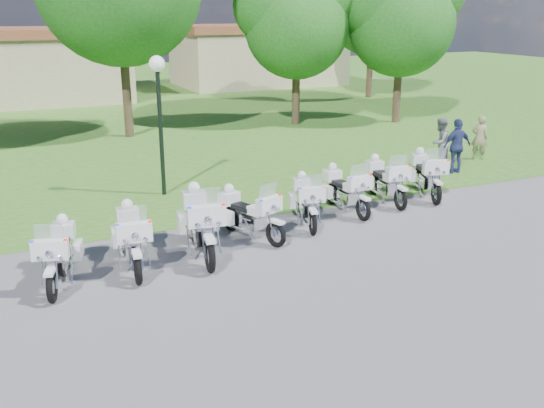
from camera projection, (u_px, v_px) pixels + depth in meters
name	position (u px, v px, depth m)	size (l,w,h in m)	color
ground	(331.00, 256.00, 13.17)	(100.00, 100.00, 0.00)	#5E5E64
grass_lawn	(110.00, 98.00, 36.59)	(100.00, 48.00, 0.01)	#2C6720
motorcycle_0	(59.00, 253.00, 11.75)	(1.06, 2.10, 1.44)	black
motorcycle_1	(132.00, 237.00, 12.48)	(0.89, 2.27, 1.52)	black
motorcycle_2	(201.00, 222.00, 13.12)	(1.07, 2.54, 1.71)	black
motorcycle_3	(248.00, 213.00, 14.08)	(1.18, 2.03, 1.43)	black
motorcycle_4	(306.00, 200.00, 15.05)	(1.08, 2.06, 1.42)	black
motorcycle_5	(345.00, 189.00, 15.95)	(0.71, 2.12, 1.42)	black
motorcycle_6	(385.00, 180.00, 16.79)	(0.87, 2.17, 1.46)	black
motorcycle_7	(426.00, 173.00, 17.32)	(1.23, 2.18, 1.53)	black
lamp_post	(158.00, 91.00, 16.61)	(0.44, 0.44, 3.93)	black
tree_2	(296.00, 16.00, 26.89)	(5.50, 4.69, 7.33)	#38281C
tree_3	(401.00, 13.00, 27.30)	(5.64, 4.81, 7.52)	#38281C
building_east	(258.00, 55.00, 42.87)	(11.44, 7.28, 4.10)	tan
bystander_a	(479.00, 138.00, 21.42)	(0.57, 0.37, 1.57)	gray
bystander_b	(440.00, 143.00, 20.30)	(0.82, 0.64, 1.68)	slate
bystander_c	(457.00, 146.00, 19.57)	(1.04, 0.43, 1.78)	navy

